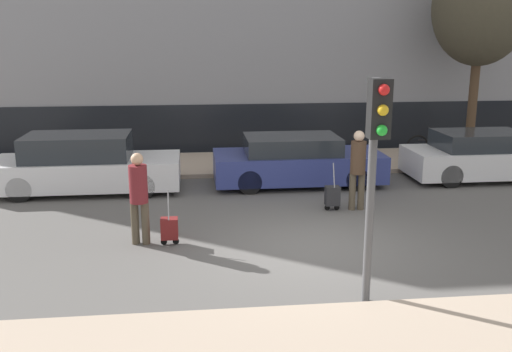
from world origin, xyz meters
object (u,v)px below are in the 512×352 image
(parked_car_2, at_px, (484,157))
(trolley_right, at_px, (332,196))
(pedestrian_right, at_px, (358,165))
(parked_car_1, at_px, (296,161))
(parked_bicycle, at_px, (433,146))
(traffic_light, at_px, (376,147))
(pedestrian_left, at_px, (139,193))
(trolley_left, at_px, (169,228))
(parked_car_0, at_px, (84,165))
(bare_tree_near_crossing, at_px, (481,7))

(parked_car_2, bearing_deg, trolley_right, -153.60)
(pedestrian_right, xyz_separation_m, trolley_right, (-0.55, 0.02, -0.70))
(parked_car_1, height_order, parked_bicycle, parked_car_1)
(pedestrian_right, height_order, traffic_light, traffic_light)
(pedestrian_left, xyz_separation_m, trolley_left, (0.54, -0.10, -0.68))
(parked_car_1, bearing_deg, parked_car_2, -0.08)
(trolley_left, bearing_deg, parked_bicycle, 39.29)
(parked_car_0, bearing_deg, pedestrian_right, -19.95)
(pedestrian_left, bearing_deg, traffic_light, 150.41)
(pedestrian_right, bearing_deg, traffic_light, -101.69)
(traffic_light, bearing_deg, parked_car_2, 52.39)
(parked_bicycle, bearing_deg, parked_car_0, -166.65)
(parked_car_1, xyz_separation_m, parked_bicycle, (4.76, 2.32, -0.13))
(parked_car_2, distance_m, pedestrian_left, 9.79)
(pedestrian_left, distance_m, parked_bicycle, 10.63)
(trolley_left, distance_m, trolley_right, 3.99)
(parked_car_2, height_order, parked_bicycle, parked_car_2)
(parked_car_0, bearing_deg, pedestrian_left, -66.88)
(parked_car_1, height_order, trolley_left, parked_car_1)
(trolley_left, bearing_deg, parked_car_0, 118.79)
(trolley_left, relative_size, traffic_light, 0.32)
(parked_car_0, bearing_deg, trolley_right, -21.49)
(pedestrian_left, height_order, bare_tree_near_crossing, bare_tree_near_crossing)
(pedestrian_left, relative_size, parked_bicycle, 0.99)
(parked_car_0, xyz_separation_m, parked_bicycle, (10.17, 2.41, -0.18))
(pedestrian_left, bearing_deg, trolley_left, 179.93)
(bare_tree_near_crossing, bearing_deg, parked_car_0, -166.74)
(trolley_right, bearing_deg, pedestrian_left, -157.57)
(parked_bicycle, bearing_deg, pedestrian_right, -128.98)
(trolley_right, bearing_deg, traffic_light, -97.37)
(parked_car_1, relative_size, traffic_light, 1.34)
(parked_car_1, distance_m, parked_car_2, 5.18)
(parked_car_2, distance_m, pedestrian_right, 4.89)
(parked_car_2, relative_size, traffic_light, 1.29)
(parked_car_2, xyz_separation_m, bare_tree_near_crossing, (0.89, 2.61, 4.04))
(parked_car_0, distance_m, pedestrian_right, 6.77)
(parked_car_1, relative_size, pedestrian_left, 2.51)
(parked_car_1, xyz_separation_m, trolley_right, (0.39, -2.38, -0.29))
(trolley_left, height_order, parked_bicycle, parked_bicycle)
(parked_car_0, xyz_separation_m, pedestrian_right, (6.35, -2.31, 0.36))
(parked_car_2, xyz_separation_m, traffic_light, (-5.38, -6.99, 1.73))
(pedestrian_right, bearing_deg, pedestrian_left, -157.90)
(pedestrian_left, relative_size, trolley_left, 1.66)
(parked_car_2, xyz_separation_m, trolley_left, (-8.35, -4.17, -0.31))
(pedestrian_left, relative_size, trolley_right, 1.61)
(parked_car_2, distance_m, trolley_left, 9.34)
(parked_car_1, relative_size, trolley_right, 4.03)
(trolley_left, bearing_deg, traffic_light, -43.54)
(parked_car_0, relative_size, parked_bicycle, 2.61)
(parked_car_1, bearing_deg, pedestrian_right, -68.68)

